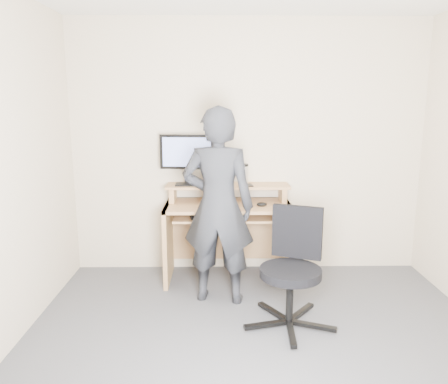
{
  "coord_description": "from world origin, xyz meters",
  "views": [
    {
      "loc": [
        -0.29,
        -2.59,
        1.71
      ],
      "look_at": [
        -0.24,
        1.05,
        0.95
      ],
      "focal_mm": 35.0,
      "sensor_mm": 36.0,
      "label": 1
    }
  ],
  "objects_px": {
    "monitor": "(187,155)",
    "person": "(218,206)",
    "office_chair": "(293,264)",
    "desk": "(228,222)"
  },
  "relations": [
    {
      "from": "monitor",
      "to": "person",
      "type": "height_order",
      "value": "person"
    },
    {
      "from": "person",
      "to": "monitor",
      "type": "bearing_deg",
      "value": -54.11
    },
    {
      "from": "monitor",
      "to": "office_chair",
      "type": "relative_size",
      "value": 0.58
    },
    {
      "from": "monitor",
      "to": "person",
      "type": "xyz_separation_m",
      "value": [
        0.3,
        -0.58,
        -0.36
      ]
    },
    {
      "from": "desk",
      "to": "monitor",
      "type": "bearing_deg",
      "value": 173.95
    },
    {
      "from": "desk",
      "to": "person",
      "type": "xyz_separation_m",
      "value": [
        -0.1,
        -0.54,
        0.29
      ]
    },
    {
      "from": "monitor",
      "to": "office_chair",
      "type": "height_order",
      "value": "monitor"
    },
    {
      "from": "desk",
      "to": "office_chair",
      "type": "height_order",
      "value": "office_chair"
    },
    {
      "from": "office_chair",
      "to": "desk",
      "type": "bearing_deg",
      "value": 138.02
    },
    {
      "from": "desk",
      "to": "office_chair",
      "type": "xyz_separation_m",
      "value": [
        0.48,
        -0.96,
        -0.06
      ]
    }
  ]
}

